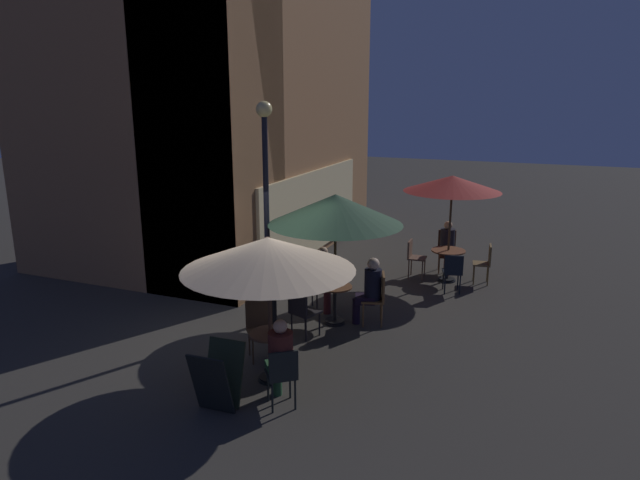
# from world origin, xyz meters

# --- Properties ---
(ground_plane) EXTENTS (60.00, 60.00, 0.00)m
(ground_plane) POSITION_xyz_m (0.00, 0.00, 0.00)
(ground_plane) COLOR #36322C
(cafe_building) EXTENTS (8.52, 6.23, 9.84)m
(cafe_building) POSITION_xyz_m (4.48, 2.94, 4.91)
(cafe_building) COLOR #9D6C44
(cafe_building) RESTS_ON ground
(street_lamp_near_corner) EXTENTS (0.28, 0.28, 4.07)m
(street_lamp_near_corner) POSITION_xyz_m (1.10, 0.09, 2.67)
(street_lamp_near_corner) COLOR black
(street_lamp_near_corner) RESTS_ON ground
(menu_sandwich_board) EXTENTS (0.66, 0.57, 0.89)m
(menu_sandwich_board) POSITION_xyz_m (-1.90, -0.68, 0.46)
(menu_sandwich_board) COLOR black
(menu_sandwich_board) RESTS_ON ground
(cafe_table_0) EXTENTS (0.77, 0.77, 0.74)m
(cafe_table_0) POSITION_xyz_m (4.82, -2.60, 0.55)
(cafe_table_0) COLOR black
(cafe_table_0) RESTS_ON ground
(cafe_table_1) EXTENTS (0.64, 0.64, 0.73)m
(cafe_table_1) POSITION_xyz_m (1.52, -1.08, 0.50)
(cafe_table_1) COLOR black
(cafe_table_1) RESTS_ON ground
(cafe_table_2) EXTENTS (0.62, 0.62, 0.76)m
(cafe_table_2) POSITION_xyz_m (-0.90, -0.97, 0.51)
(cafe_table_2) COLOR black
(cafe_table_2) RESTS_ON ground
(patio_umbrella_0) EXTENTS (2.15, 2.15, 2.44)m
(patio_umbrella_0) POSITION_xyz_m (4.82, -2.60, 2.25)
(patio_umbrella_0) COLOR black
(patio_umbrella_0) RESTS_ON ground
(patio_umbrella_1) EXTENTS (2.44, 2.44, 2.46)m
(patio_umbrella_1) POSITION_xyz_m (1.52, -1.08, 2.17)
(patio_umbrella_1) COLOR black
(patio_umbrella_1) RESTS_ON ground
(patio_umbrella_2) EXTENTS (2.51, 2.51, 2.22)m
(patio_umbrella_2) POSITION_xyz_m (-0.90, -0.97, 1.97)
(patio_umbrella_2) COLOR black
(patio_umbrella_2) RESTS_ON ground
(cafe_chair_0) EXTENTS (0.41, 0.41, 0.89)m
(cafe_chair_0) POSITION_xyz_m (4.79, -1.81, 0.55)
(cafe_chair_0) COLOR brown
(cafe_chair_0) RESTS_ON ground
(cafe_chair_1) EXTENTS (0.50, 0.50, 0.87)m
(cafe_chair_1) POSITION_xyz_m (4.01, -2.84, 0.53)
(cafe_chair_1) COLOR black
(cafe_chair_1) RESTS_ON ground
(cafe_chair_2) EXTENTS (0.43, 0.43, 0.91)m
(cafe_chair_2) POSITION_xyz_m (4.94, -3.42, 0.55)
(cafe_chair_2) COLOR brown
(cafe_chair_2) RESTS_ON ground
(cafe_chair_3) EXTENTS (0.50, 0.50, 1.00)m
(cafe_chair_3) POSITION_xyz_m (5.59, -2.43, 0.60)
(cafe_chair_3) COLOR #503221
(cafe_chair_3) RESTS_ON ground
(cafe_chair_4) EXTENTS (0.61, 0.61, 0.93)m
(cafe_chair_4) POSITION_xyz_m (2.21, -0.53, 0.56)
(cafe_chair_4) COLOR black
(cafe_chair_4) RESTS_ON ground
(cafe_chair_5) EXTENTS (0.56, 0.56, 0.95)m
(cafe_chair_5) POSITION_xyz_m (0.68, -0.77, 0.56)
(cafe_chair_5) COLOR black
(cafe_chair_5) RESTS_ON ground
(cafe_chair_6) EXTENTS (0.53, 0.53, 0.98)m
(cafe_chair_6) POSITION_xyz_m (1.77, -1.84, 0.59)
(cafe_chair_6) COLOR brown
(cafe_chair_6) RESTS_ON ground
(cafe_chair_7) EXTENTS (0.62, 0.62, 0.95)m
(cafe_chair_7) POSITION_xyz_m (-0.24, -0.45, 0.56)
(cafe_chair_7) COLOR #503622
(cafe_chair_7) RESTS_ON ground
(cafe_chair_8) EXTENTS (0.55, 0.55, 0.89)m
(cafe_chair_8) POSITION_xyz_m (-1.56, -1.48, 0.54)
(cafe_chair_8) COLOR black
(cafe_chair_8) RESTS_ON ground
(patron_seated_0) EXTENTS (0.54, 0.41, 1.26)m
(patron_seated_0) POSITION_xyz_m (5.45, -2.47, 0.71)
(patron_seated_0) COLOR #4D2216
(patron_seated_0) RESTS_ON ground
(patron_seated_1) EXTENTS (0.52, 0.49, 1.28)m
(patron_seated_1) POSITION_xyz_m (2.10, -0.62, 0.72)
(patron_seated_1) COLOR #4F1B1B
(patron_seated_1) RESTS_ON ground
(patron_seated_2) EXTENTS (0.41, 0.51, 1.29)m
(patron_seated_2) POSITION_xyz_m (1.72, -1.69, 0.73)
(patron_seated_2) COLOR black
(patron_seated_2) RESTS_ON ground
(patron_seated_3) EXTENTS (0.53, 0.50, 1.27)m
(patron_seated_3) POSITION_xyz_m (-1.45, -1.40, 0.71)
(patron_seated_3) COLOR #244C2B
(patron_seated_3) RESTS_ON ground
(patron_standing_4) EXTENTS (0.31, 0.31, 1.81)m
(patron_standing_4) POSITION_xyz_m (0.56, -0.20, 0.93)
(patron_standing_4) COLOR black
(patron_standing_4) RESTS_ON ground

